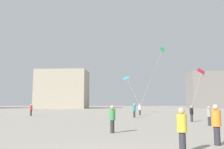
# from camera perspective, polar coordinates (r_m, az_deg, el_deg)

# --- Properties ---
(person_in_black) EXTENTS (0.34, 0.34, 1.58)m
(person_in_black) POSITION_cam_1_polar(r_m,az_deg,el_deg) (24.56, 18.99, -8.94)
(person_in_black) COLOR #2D2D33
(person_in_black) RESTS_ON ground_plane
(person_in_teal) EXTENTS (0.39, 0.39, 1.81)m
(person_in_teal) POSITION_cam_1_polar(r_m,az_deg,el_deg) (30.27, 5.49, -8.62)
(person_in_teal) COLOR #2D2D33
(person_in_teal) RESTS_ON ground_plane
(person_in_orange) EXTENTS (0.39, 0.39, 1.79)m
(person_in_orange) POSITION_cam_1_polar(r_m,az_deg,el_deg) (11.43, 24.30, -10.73)
(person_in_orange) COLOR #2D2D33
(person_in_orange) RESTS_ON ground_plane
(person_in_yellow) EXTENTS (0.36, 0.36, 1.67)m
(person_in_yellow) POSITION_cam_1_polar(r_m,az_deg,el_deg) (9.27, 16.84, -12.45)
(person_in_yellow) COLOR #2D2D33
(person_in_yellow) RESTS_ON ground_plane
(person_in_green) EXTENTS (0.37, 0.37, 1.71)m
(person_in_green) POSITION_cam_1_polar(r_m,az_deg,el_deg) (14.64, 0.08, -10.57)
(person_in_green) COLOR #2D2D33
(person_in_green) RESTS_ON ground_plane
(person_in_grey) EXTENTS (0.35, 0.35, 1.59)m
(person_in_grey) POSITION_cam_1_polar(r_m,az_deg,el_deg) (20.86, 22.77, -9.17)
(person_in_grey) COLOR #2D2D33
(person_in_grey) RESTS_ON ground_plane
(person_in_red) EXTENTS (0.37, 0.37, 1.70)m
(person_in_red) POSITION_cam_1_polar(r_m,az_deg,el_deg) (36.10, -19.29, -8.10)
(person_in_red) COLOR #2D2D33
(person_in_red) RESTS_ON ground_plane
(person_in_white) EXTENTS (0.38, 0.38, 1.76)m
(person_in_white) POSITION_cam_1_polar(r_m,az_deg,el_deg) (36.22, 6.86, -8.39)
(person_in_white) COLOR #2D2D33
(person_in_white) RESTS_ON ground_plane
(kite_emerald_diamond) EXTENTS (5.80, 8.38, 11.31)m
(kite_emerald_diamond) POSITION_cam_1_polar(r_m,az_deg,el_deg) (45.66, 12.30, 5.95)
(kite_emerald_diamond) COLOR green
(kite_crimson_delta) EXTENTS (4.03, 6.69, 4.95)m
(kite_crimson_delta) POSITION_cam_1_polar(r_m,az_deg,el_deg) (31.53, 21.13, 0.63)
(kite_crimson_delta) COLOR red
(kite_cyan_diamond) EXTENTS (2.65, 8.50, 5.79)m
(kite_cyan_diamond) POSITION_cam_1_polar(r_m,az_deg,el_deg) (43.98, 3.51, -0.76)
(kite_cyan_diamond) COLOR #1EB2C6
(building_centre_hall) EXTENTS (17.75, 11.45, 13.35)m
(building_centre_hall) POSITION_cam_1_polar(r_m,az_deg,el_deg) (84.13, -12.05, -3.61)
(building_centre_hall) COLOR #A39984
(building_centre_hall) RESTS_ON ground_plane
(building_right_hall) EXTENTS (15.76, 10.22, 13.26)m
(building_right_hall) POSITION_cam_1_polar(r_m,az_deg,el_deg) (93.53, 23.07, -3.55)
(building_right_hall) COLOR gray
(building_right_hall) RESTS_ON ground_plane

